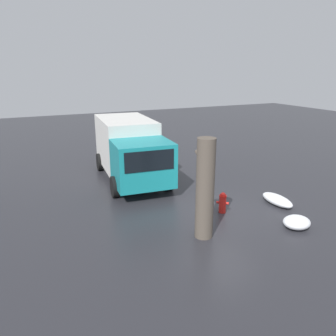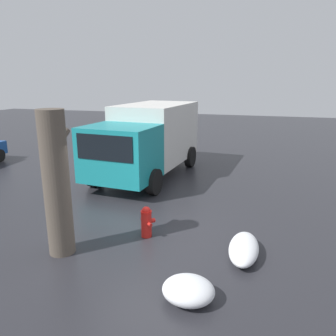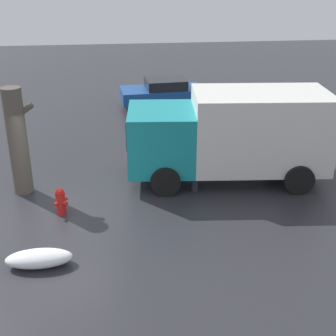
% 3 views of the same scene
% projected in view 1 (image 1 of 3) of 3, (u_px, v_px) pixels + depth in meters
% --- Properties ---
extents(ground_plane, '(60.00, 60.00, 0.00)m').
position_uv_depth(ground_plane, '(222.00, 212.00, 12.28)').
color(ground_plane, '#28282D').
extents(fire_hydrant, '(0.40, 0.41, 0.79)m').
position_uv_depth(fire_hydrant, '(223.00, 202.00, 12.17)').
color(fire_hydrant, red).
rests_on(fire_hydrant, ground_plane).
extents(tree_trunk, '(0.87, 0.57, 3.22)m').
position_uv_depth(tree_trunk, '(205.00, 189.00, 10.08)').
color(tree_trunk, brown).
rests_on(tree_trunk, ground_plane).
extents(delivery_truck, '(6.35, 3.09, 2.82)m').
position_uv_depth(delivery_truck, '(130.00, 148.00, 15.60)').
color(delivery_truck, teal).
rests_on(delivery_truck, ground_plane).
extents(pedestrian, '(0.35, 0.35, 1.59)m').
position_uv_depth(pedestrian, '(157.00, 166.00, 15.02)').
color(pedestrian, '#23232D').
rests_on(pedestrian, ground_plane).
extents(snow_pile_by_hydrant, '(1.52, 0.65, 0.38)m').
position_uv_depth(snow_pile_by_hydrant, '(277.00, 200.00, 12.94)').
color(snow_pile_by_hydrant, white).
rests_on(snow_pile_by_hydrant, ground_plane).
extents(snow_pile_curbside, '(0.83, 0.94, 0.42)m').
position_uv_depth(snow_pile_curbside, '(297.00, 222.00, 11.02)').
color(snow_pile_curbside, white).
rests_on(snow_pile_curbside, ground_plane).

